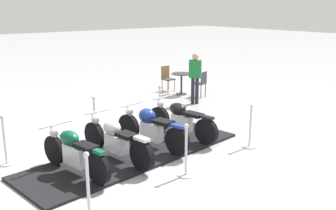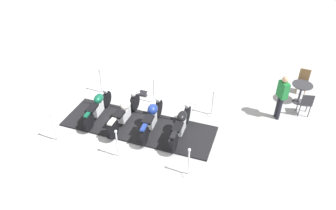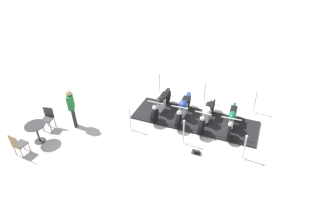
% 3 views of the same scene
% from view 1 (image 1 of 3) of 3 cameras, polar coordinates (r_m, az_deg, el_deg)
% --- Properties ---
extents(ground_plane, '(80.00, 80.00, 0.00)m').
position_cam_1_polar(ground_plane, '(8.65, -4.86, -7.40)').
color(ground_plane, '#B2B2B7').
extents(display_platform, '(2.29, 5.39, 0.06)m').
position_cam_1_polar(display_platform, '(8.64, -4.86, -7.21)').
color(display_platform, black).
rests_on(display_platform, ground_plane).
extents(motorcycle_black, '(2.15, 0.67, 0.92)m').
position_cam_1_polar(motorcycle_black, '(9.49, 1.91, -2.14)').
color(motorcycle_black, black).
rests_on(motorcycle_black, display_platform).
extents(motorcycle_navy, '(2.15, 0.70, 0.93)m').
position_cam_1_polar(motorcycle_navy, '(8.81, -2.59, -3.34)').
color(motorcycle_navy, black).
rests_on(motorcycle_navy, display_platform).
extents(motorcycle_cream, '(2.28, 0.65, 0.93)m').
position_cam_1_polar(motorcycle_cream, '(8.20, -7.77, -5.02)').
color(motorcycle_cream, black).
rests_on(motorcycle_cream, display_platform).
extents(motorcycle_forest, '(2.00, 0.73, 0.89)m').
position_cam_1_polar(motorcycle_forest, '(7.67, -13.80, -6.62)').
color(motorcycle_forest, black).
rests_on(motorcycle_forest, display_platform).
extents(stanchion_right_rear, '(0.28, 0.28, 1.08)m').
position_cam_1_polar(stanchion_right_rear, '(8.67, -22.93, -5.73)').
color(stanchion_right_rear, silver).
rests_on(stanchion_right_rear, ground_plane).
extents(stanchion_right_mid, '(0.32, 0.32, 1.10)m').
position_cam_1_polar(stanchion_right_mid, '(9.66, -10.75, -2.90)').
color(stanchion_right_mid, silver).
rests_on(stanchion_right_mid, ground_plane).
extents(stanchion_right_front, '(0.29, 0.29, 1.04)m').
position_cam_1_polar(stanchion_right_front, '(11.01, -1.23, -0.49)').
color(stanchion_right_front, silver).
rests_on(stanchion_right_front, ground_plane).
extents(stanchion_left_front, '(0.34, 0.34, 1.03)m').
position_cam_1_polar(stanchion_left_front, '(9.19, 12.02, -4.20)').
color(stanchion_left_front, silver).
rests_on(stanchion_left_front, ground_plane).
extents(stanchion_left_rear, '(0.35, 0.35, 1.12)m').
position_cam_1_polar(stanchion_left_rear, '(6.20, -11.64, -13.47)').
color(stanchion_left_rear, silver).
rests_on(stanchion_left_rear, ground_plane).
extents(stanchion_left_mid, '(0.31, 0.31, 1.06)m').
position_cam_1_polar(stanchion_left_mid, '(7.51, 2.67, -7.93)').
color(stanchion_left_mid, silver).
rests_on(stanchion_left_mid, ground_plane).
extents(info_placard, '(0.24, 0.35, 0.18)m').
position_cam_1_polar(info_placard, '(9.73, -14.73, -4.97)').
color(info_placard, '#333338').
rests_on(info_placard, ground_plane).
extents(cafe_table, '(0.74, 0.74, 0.79)m').
position_cam_1_polar(cafe_table, '(14.29, 2.00, 3.91)').
color(cafe_table, '#2D2D33').
rests_on(cafe_table, ground_plane).
extents(cafe_chair_near_table, '(0.50, 0.50, 0.93)m').
position_cam_1_polar(cafe_chair_near_table, '(13.89, 4.88, 3.38)').
color(cafe_chair_near_table, '#2D2D33').
rests_on(cafe_chair_near_table, ground_plane).
extents(cafe_chair_across_table, '(0.41, 0.41, 0.96)m').
position_cam_1_polar(cafe_chair_across_table, '(14.91, -0.14, 4.17)').
color(cafe_chair_across_table, olive).
rests_on(cafe_chair_across_table, ground_plane).
extents(bystander_person, '(0.45, 0.43, 1.70)m').
position_cam_1_polar(bystander_person, '(12.85, 4.03, 4.62)').
color(bystander_person, '#23232D').
rests_on(bystander_person, ground_plane).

